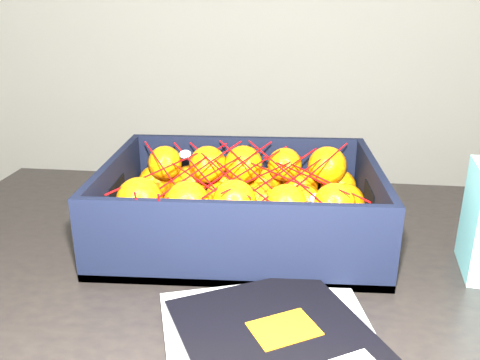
{
  "coord_description": "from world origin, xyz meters",
  "views": [
    {
      "loc": [
        0.3,
        -0.75,
        1.13
      ],
      "look_at": [
        0.25,
        -0.02,
        0.86
      ],
      "focal_mm": 37.33,
      "sensor_mm": 36.0,
      "label": 1
    }
  ],
  "objects": [
    {
      "name": "produce_crate",
      "position": [
        0.25,
        0.01,
        0.79
      ],
      "size": [
        0.44,
        0.33,
        0.13
      ],
      "color": "brown",
      "rests_on": "table"
    },
    {
      "name": "magazine_stack",
      "position": [
        0.31,
        -0.3,
        0.76
      ],
      "size": [
        0.32,
        0.34,
        0.02
      ],
      "color": "beige",
      "rests_on": "table"
    },
    {
      "name": "mesh_net",
      "position": [
        0.24,
        0.0,
        0.86
      ],
      "size": [
        0.37,
        0.29,
        0.09
      ],
      "color": "#B70609",
      "rests_on": "clementine_heap"
    },
    {
      "name": "clementine_heap",
      "position": [
        0.25,
        0.01,
        0.81
      ],
      "size": [
        0.42,
        0.31,
        0.12
      ],
      "color": "orange",
      "rests_on": "produce_crate"
    },
    {
      "name": "table",
      "position": [
        0.29,
        -0.11,
        0.65
      ],
      "size": [
        1.24,
        0.86,
        0.75
      ],
      "color": "black",
      "rests_on": "ground"
    }
  ]
}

